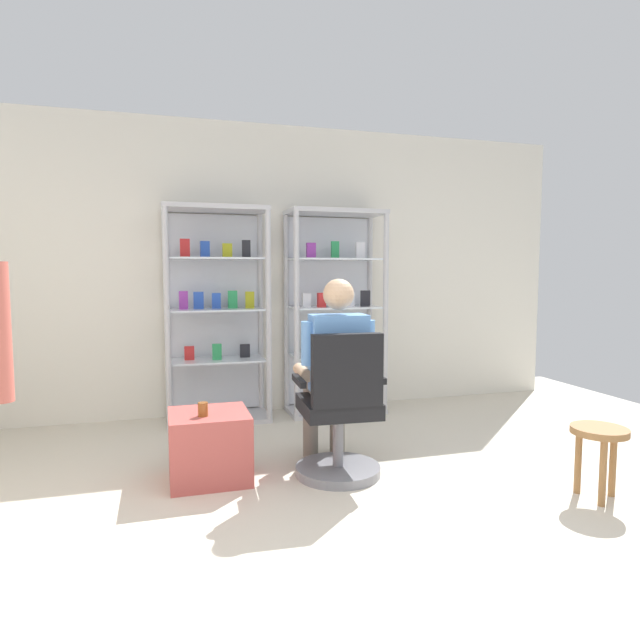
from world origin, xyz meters
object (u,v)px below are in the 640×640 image
display_cabinet_left (216,313)px  office_chair (340,418)px  seated_shopkeeper (334,365)px  display_cabinet_right (333,311)px  storage_crate (209,446)px  wooden_stool (599,442)px  tea_glass (203,409)px

display_cabinet_left → office_chair: bearing=-69.5°
seated_shopkeeper → display_cabinet_right: bearing=72.4°
storage_crate → wooden_stool: storage_crate is taller
tea_glass → wooden_stool: bearing=-21.5°
display_cabinet_left → wooden_stool: 3.16m
office_chair → storage_crate: (-0.81, 0.22, -0.17)m
office_chair → seated_shopkeeper: seated_shopkeeper is taller
display_cabinet_left → display_cabinet_right: 1.10m
display_cabinet_left → display_cabinet_right: same height
display_cabinet_left → storage_crate: display_cabinet_left is taller
office_chair → storage_crate: bearing=165.0°
display_cabinet_left → wooden_stool: (1.97, -2.38, -0.63)m
seated_shopkeeper → office_chair: bearing=-93.4°
storage_crate → wooden_stool: 2.37m
tea_glass → seated_shopkeeper: bearing=1.5°
office_chair → storage_crate: office_chair is taller
seated_shopkeeper → storage_crate: 0.96m
display_cabinet_right → seated_shopkeeper: display_cabinet_right is taller
display_cabinet_right → storage_crate: display_cabinet_right is taller
display_cabinet_right → office_chair: (-0.48, -1.65, -0.57)m
display_cabinet_right → seated_shopkeeper: (-0.47, -1.49, -0.25)m
office_chair → wooden_stool: (1.35, -0.73, -0.05)m
seated_shopkeeper → wooden_stool: seated_shopkeeper is taller
office_chair → storage_crate: 0.86m
display_cabinet_right → storage_crate: (-1.30, -1.43, -0.74)m
display_cabinet_left → tea_glass: 1.61m
display_cabinet_left → display_cabinet_right: bearing=-0.1°
display_cabinet_left → wooden_stool: bearing=-50.4°
office_chair → tea_glass: office_chair is taller
seated_shopkeeper → storage_crate: size_ratio=2.58×
display_cabinet_left → tea_glass: display_cabinet_left is taller
office_chair → wooden_stool: office_chair is taller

